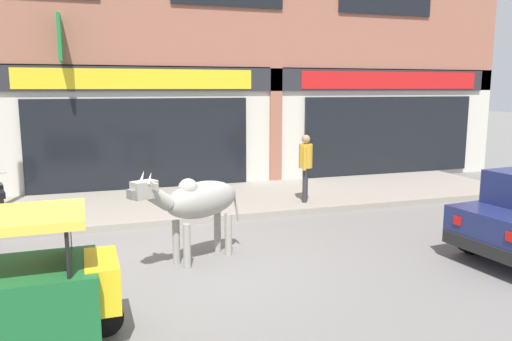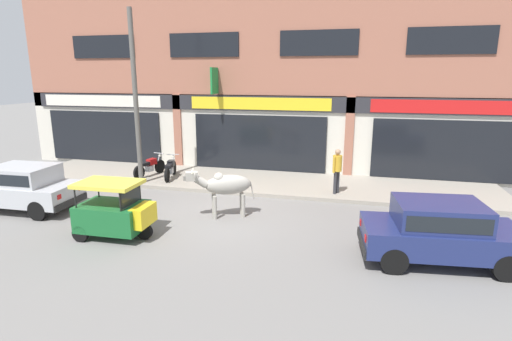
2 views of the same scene
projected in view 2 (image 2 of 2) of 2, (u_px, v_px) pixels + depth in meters
The scene contains 11 objects.
ground_plane at pixel (215, 216), 12.35m from camera, with size 90.00×90.00×0.00m, color slate.
sidewalk at pixel (249, 181), 16.10m from camera, with size 19.00×3.58×0.14m, color gray.
shop_building at pixel (261, 72), 17.03m from camera, with size 23.00×1.40×9.15m.
cow at pixel (225, 185), 12.04m from camera, with size 1.98×1.20×1.61m.
car_0 at pixel (22, 186), 12.72m from camera, with size 3.66×1.70×1.46m.
car_1 at pixel (440, 229), 9.13m from camera, with size 3.73×1.96×1.46m.
auto_rickshaw at pixel (115, 213), 10.64m from camera, with size 2.00×1.19×1.52m.
motorcycle_0 at pixel (150, 167), 16.58m from camera, with size 0.68×1.78×0.88m.
motorcycle_1 at pixel (170, 169), 16.25m from camera, with size 0.66×1.78×0.88m.
pedestrian at pixel (337, 166), 13.99m from camera, with size 0.32×0.44×1.60m.
utility_pole at pixel (136, 99), 14.85m from camera, with size 0.18×0.18×6.45m, color #595651.
Camera 2 is at (4.05, -11.03, 4.27)m, focal length 28.00 mm.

